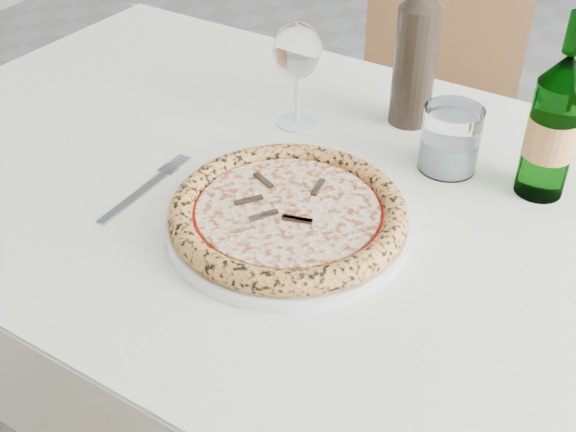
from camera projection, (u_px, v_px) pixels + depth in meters
name	position (u px, v px, depth m)	size (l,w,h in m)	color
floor	(310.00, 389.00, 1.73)	(5.00, 6.00, 0.02)	gray
dining_table	(319.00, 238.00, 1.10)	(1.53, 0.97, 0.76)	#553917
chair_far	(439.00, 105.00, 1.74)	(0.49, 0.49, 0.93)	#553917
plate	(288.00, 223.00, 0.97)	(0.33, 0.33, 0.02)	white
pizza	(288.00, 212.00, 0.96)	(0.32, 0.32, 0.03)	tan
fork	(145.00, 189.00, 1.05)	(0.02, 0.20, 0.00)	gray
wine_glass	(298.00, 53.00, 1.13)	(0.08, 0.08, 0.18)	silver
tumbler	(450.00, 143.00, 1.08)	(0.09, 0.09, 0.10)	white
beer_bottle	(553.00, 126.00, 0.99)	(0.07, 0.07, 0.27)	#307F31
wine_bottle	(416.00, 54.00, 1.15)	(0.07, 0.07, 0.28)	black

